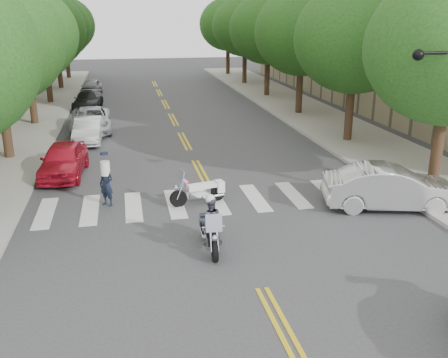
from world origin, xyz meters
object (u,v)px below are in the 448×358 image
object	(u,v)px
motorcycle_parked	(202,191)
convertible	(391,188)
motorcycle_police	(210,224)
officer_standing	(107,184)

from	to	relation	value
motorcycle_parked	convertible	bearing A→B (deg)	-118.89
motorcycle_police	motorcycle_parked	distance (m)	3.82
motorcycle_police	convertible	distance (m)	7.23
motorcycle_parked	officer_standing	world-z (taller)	officer_standing
motorcycle_police	motorcycle_parked	world-z (taller)	motorcycle_police
motorcycle_parked	convertible	world-z (taller)	convertible
convertible	motorcycle_parked	bearing A→B (deg)	88.50
officer_standing	motorcycle_police	bearing A→B (deg)	-13.99
motorcycle_parked	convertible	size ratio (longest dim) A/B	0.44
convertible	officer_standing	bearing A→B (deg)	91.24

